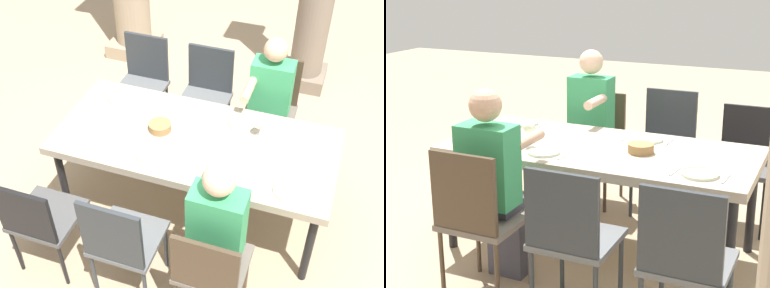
# 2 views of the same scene
# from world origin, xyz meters

# --- Properties ---
(ground_plane) EXTENTS (16.00, 16.00, 0.00)m
(ground_plane) POSITION_xyz_m (0.00, 0.00, 0.00)
(ground_plane) COLOR tan
(dining_table) EXTENTS (2.09, 0.95, 0.76)m
(dining_table) POSITION_xyz_m (0.00, 0.00, 0.70)
(dining_table) COLOR tan
(dining_table) RESTS_ON ground
(chair_west_north) EXTENTS (0.44, 0.44, 0.93)m
(chair_west_north) POSITION_xyz_m (-0.83, 0.90, 0.54)
(chair_west_north) COLOR #5B5E61
(chair_west_north) RESTS_ON ground
(chair_west_south) EXTENTS (0.44, 0.44, 0.90)m
(chair_west_south) POSITION_xyz_m (-0.83, -0.89, 0.53)
(chair_west_south) COLOR #4F4F50
(chair_west_south) RESTS_ON ground
(chair_mid_north) EXTENTS (0.44, 0.44, 0.93)m
(chair_mid_north) POSITION_xyz_m (-0.20, 0.90, 0.54)
(chair_mid_north) COLOR #5B5E61
(chair_mid_north) RESTS_ON ground
(chair_mid_south) EXTENTS (0.44, 0.44, 0.97)m
(chair_mid_south) POSITION_xyz_m (-0.20, -0.90, 0.56)
(chair_mid_south) COLOR #5B5E61
(chair_mid_south) RESTS_ON ground
(chair_east_north) EXTENTS (0.44, 0.44, 0.95)m
(chair_east_north) POSITION_xyz_m (0.40, 0.90, 0.55)
(chair_east_north) COLOR #6A6158
(chair_east_north) RESTS_ON ground
(chair_east_south) EXTENTS (0.44, 0.44, 0.90)m
(chair_east_south) POSITION_xyz_m (0.40, -0.89, 0.53)
(chair_east_south) COLOR #6A6158
(chair_east_south) RESTS_ON ground
(diner_woman_green) EXTENTS (0.34, 0.49, 1.26)m
(diner_woman_green) POSITION_xyz_m (0.40, 0.69, 0.67)
(diner_woman_green) COLOR #3F3F4C
(diner_woman_green) RESTS_ON ground
(diner_man_white) EXTENTS (0.35, 0.49, 1.29)m
(diner_man_white) POSITION_xyz_m (0.40, -0.71, 0.69)
(diner_man_white) COLOR #3F3F4C
(diner_man_white) RESTS_ON ground
(plate_0) EXTENTS (0.22, 0.22, 0.02)m
(plate_0) POSITION_xyz_m (-0.74, 0.28, 0.76)
(plate_0) COLOR white
(plate_0) RESTS_ON dining_table
(fork_0) EXTENTS (0.02, 0.17, 0.01)m
(fork_0) POSITION_xyz_m (-0.89, 0.28, 0.76)
(fork_0) COLOR silver
(fork_0) RESTS_ON dining_table
(spoon_0) EXTENTS (0.03, 0.17, 0.01)m
(spoon_0) POSITION_xyz_m (-0.59, 0.28, 0.76)
(spoon_0) COLOR silver
(spoon_0) RESTS_ON dining_table
(plate_1) EXTENTS (0.22, 0.22, 0.02)m
(plate_1) POSITION_xyz_m (-0.24, -0.28, 0.76)
(plate_1) COLOR white
(plate_1) RESTS_ON dining_table
(fork_1) EXTENTS (0.02, 0.17, 0.01)m
(fork_1) POSITION_xyz_m (-0.39, -0.28, 0.76)
(fork_1) COLOR silver
(fork_1) RESTS_ON dining_table
(spoon_1) EXTENTS (0.02, 0.17, 0.01)m
(spoon_1) POSITION_xyz_m (-0.09, -0.28, 0.76)
(spoon_1) COLOR silver
(spoon_1) RESTS_ON dining_table
(plate_2) EXTENTS (0.21, 0.21, 0.02)m
(plate_2) POSITION_xyz_m (0.28, 0.28, 0.76)
(plate_2) COLOR white
(plate_2) RESTS_ON dining_table
(wine_glass_2) EXTENTS (0.08, 0.08, 0.17)m
(wine_glass_2) POSITION_xyz_m (0.44, 0.18, 0.88)
(wine_glass_2) COLOR white
(wine_glass_2) RESTS_ON dining_table
(fork_2) EXTENTS (0.02, 0.17, 0.01)m
(fork_2) POSITION_xyz_m (0.13, 0.28, 0.76)
(fork_2) COLOR silver
(fork_2) RESTS_ON dining_table
(spoon_2) EXTENTS (0.03, 0.17, 0.01)m
(spoon_2) POSITION_xyz_m (0.43, 0.28, 0.76)
(spoon_2) COLOR silver
(spoon_2) RESTS_ON dining_table
(plate_3) EXTENTS (0.23, 0.23, 0.02)m
(plate_3) POSITION_xyz_m (0.77, -0.31, 0.76)
(plate_3) COLOR white
(plate_3) RESTS_ON dining_table
(fork_3) EXTENTS (0.03, 0.17, 0.01)m
(fork_3) POSITION_xyz_m (0.62, -0.31, 0.76)
(fork_3) COLOR silver
(fork_3) RESTS_ON dining_table
(spoon_3) EXTENTS (0.03, 0.17, 0.01)m
(spoon_3) POSITION_xyz_m (0.92, -0.31, 0.76)
(spoon_3) COLOR silver
(spoon_3) RESTS_ON dining_table
(bread_basket) EXTENTS (0.17, 0.17, 0.06)m
(bread_basket) POSITION_xyz_m (-0.29, 0.01, 0.79)
(bread_basket) COLOR #9E7547
(bread_basket) RESTS_ON dining_table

